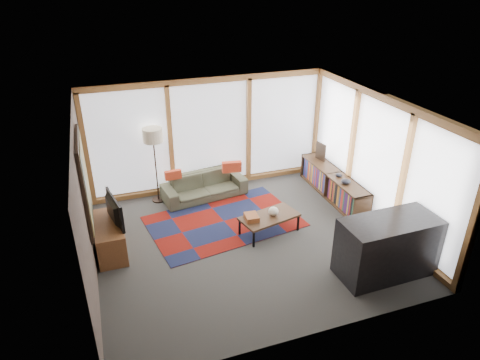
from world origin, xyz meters
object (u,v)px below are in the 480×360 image
object	(u,v)px
floor_lamp	(156,166)
tv_console	(110,237)
television	(110,211)
bookshelf	(333,185)
bar_counter	(387,247)
coffee_table	(269,224)
sofa	(204,186)

from	to	relation	value
floor_lamp	tv_console	bearing A→B (deg)	-124.80
floor_lamp	television	size ratio (longest dim) A/B	1.91
bookshelf	tv_console	world-z (taller)	bookshelf
television	bar_counter	xyz separation A→B (m)	(4.27, -2.14, -0.33)
coffee_table	television	distance (m)	2.99
television	floor_lamp	bearing A→B (deg)	-44.56
sofa	bar_counter	size ratio (longest dim) A/B	1.15
sofa	bar_counter	bearing A→B (deg)	-66.51
sofa	bar_counter	distance (m)	4.22
floor_lamp	tv_console	size ratio (longest dim) A/B	1.44
bookshelf	tv_console	bearing A→B (deg)	-174.02
tv_console	television	world-z (taller)	television
floor_lamp	bar_counter	distance (m)	4.97
television	bar_counter	bearing A→B (deg)	-128.11
tv_console	bar_counter	size ratio (longest dim) A/B	0.72
coffee_table	tv_console	size ratio (longest dim) A/B	0.96
sofa	television	bearing A→B (deg)	-152.83
floor_lamp	coffee_table	bearing A→B (deg)	-47.73
coffee_table	bookshelf	distance (m)	2.13
coffee_table	bar_counter	bearing A→B (deg)	-51.95
floor_lamp	tv_console	world-z (taller)	floor_lamp
tv_console	bookshelf	bearing A→B (deg)	5.98
bookshelf	television	size ratio (longest dim) A/B	2.66
sofa	floor_lamp	xyz separation A→B (m)	(-1.01, 0.18, 0.58)
coffee_table	bar_counter	world-z (taller)	bar_counter
bookshelf	floor_lamp	bearing A→B (deg)	163.51
floor_lamp	bar_counter	size ratio (longest dim) A/B	1.05
sofa	bar_counter	xyz separation A→B (m)	(2.20, -3.60, 0.24)
sofa	bookshelf	distance (m)	2.90
floor_lamp	bookshelf	xyz separation A→B (m)	(3.76, -1.11, -0.55)
tv_console	sofa	bearing A→B (deg)	34.06
sofa	television	size ratio (longest dim) A/B	2.10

